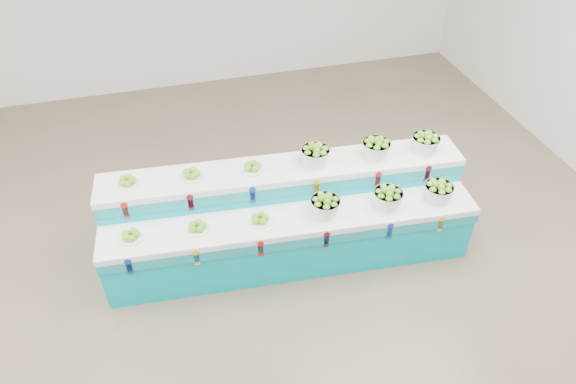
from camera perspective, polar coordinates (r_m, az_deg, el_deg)
The scene contains 14 objects.
ground at distance 5.64m, azimuth -5.84°, elevation -12.21°, with size 10.00×10.00×0.00m, color brown.
display_stand at distance 5.80m, azimuth 0.00°, elevation -2.74°, with size 4.00×1.03×1.02m, color #03AEC4, non-canonical shape.
plate_lower_left at distance 5.45m, azimuth -16.69°, elevation -4.51°, with size 0.23×0.23×0.10m, color white.
plate_lower_mid at distance 5.39m, azimuth -9.84°, elevation -3.72°, with size 0.23×0.23×0.10m, color white.
plate_lower_right at distance 5.40m, azimuth -3.04°, elevation -2.89°, with size 0.23×0.23×0.10m, color white.
basket_lower_left at distance 5.46m, azimuth 4.06°, elevation -1.47°, with size 0.31×0.31×0.23m, color silver, non-canonical shape.
basket_lower_mid at distance 5.65m, azimuth 10.80°, elevation -0.59°, with size 0.31×0.31×0.23m, color silver, non-canonical shape.
basket_lower_right at distance 5.86m, azimuth 16.04°, elevation 0.10°, with size 0.31×0.31×0.23m, color silver, non-canonical shape.
plate_upper_left at distance 5.63m, azimuth -17.07°, elevation 1.15°, with size 0.23×0.23×0.10m, color white.
plate_upper_mid at distance 5.57m, azimuth -10.46°, elevation 1.97°, with size 0.23×0.23×0.10m, color white.
plate_upper_right at distance 5.59m, azimuth -3.89°, elevation 2.76°, with size 0.23×0.23×0.10m, color white.
basket_upper_left at distance 5.65m, azimuth 2.98°, elevation 4.07°, with size 0.31×0.31×0.23m, color silver, non-canonical shape.
basket_upper_mid at distance 5.83m, azimuth 9.56°, elevation 4.76°, with size 0.31×0.31×0.23m, color silver, non-canonical shape.
basket_upper_right at distance 6.03m, azimuth 14.70°, elevation 5.25°, with size 0.31×0.31×0.23m, color silver, non-canonical shape.
Camera 1 is at (-0.38, -3.49, 4.42)m, focal length 32.73 mm.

